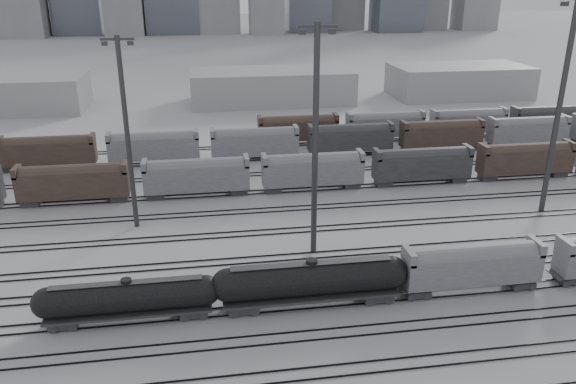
{
  "coord_description": "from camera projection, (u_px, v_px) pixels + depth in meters",
  "views": [
    {
      "loc": [
        -7.88,
        -45.06,
        29.93
      ],
      "look_at": [
        2.59,
        21.26,
        4.0
      ],
      "focal_mm": 35.0,
      "sensor_mm": 36.0,
      "label": 1
    }
  ],
  "objects": [
    {
      "name": "bg_string_near",
      "position": [
        313.0,
        172.0,
        83.09
      ],
      "size": [
        151.0,
        3.0,
        5.6
      ],
      "color": "gray",
      "rests_on": "ground"
    },
    {
      "name": "tank_car_b",
      "position": [
        311.0,
        280.0,
        53.63
      ],
      "size": [
        19.12,
        3.19,
        4.73
      ],
      "color": "#262629",
      "rests_on": "ground"
    },
    {
      "name": "light_mast_b",
      "position": [
        127.0,
        131.0,
        67.23
      ],
      "size": [
        3.8,
        0.61,
        23.72
      ],
      "color": "#363638",
      "rests_on": "ground"
    },
    {
      "name": "light_mast_d",
      "position": [
        560.0,
        103.0,
        71.09
      ],
      "size": [
        4.47,
        0.72,
        27.95
      ],
      "color": "#363638",
      "rests_on": "ground"
    },
    {
      "name": "light_mast_c",
      "position": [
        315.0,
        138.0,
        60.21
      ],
      "size": [
        4.11,
        0.66,
        25.71
      ],
      "color": "#363638",
      "rests_on": "ground"
    },
    {
      "name": "tank_car_a",
      "position": [
        128.0,
        298.0,
        51.26
      ],
      "size": [
        16.92,
        2.82,
        4.18
      ],
      "color": "#262629",
      "rests_on": "ground"
    },
    {
      "name": "warehouse_right",
      "position": [
        459.0,
        81.0,
        148.28
      ],
      "size": [
        35.0,
        18.0,
        8.0
      ],
      "primitive_type": "cube",
      "color": "#AAAAAC",
      "rests_on": "ground"
    },
    {
      "name": "bg_string_mid",
      "position": [
        350.0,
        140.0,
        99.29
      ],
      "size": [
        151.0,
        3.0,
        5.6
      ],
      "color": "#262629",
      "rests_on": "ground"
    },
    {
      "name": "hopper_car_a",
      "position": [
        472.0,
        264.0,
        55.87
      ],
      "size": [
        14.06,
        2.79,
        5.03
      ],
      "color": "#262629",
      "rests_on": "ground"
    },
    {
      "name": "bg_string_far",
      "position": [
        427.0,
        125.0,
        109.21
      ],
      "size": [
        66.0,
        3.0,
        5.6
      ],
      "color": "#48362D",
      "rests_on": "ground"
    },
    {
      "name": "ground",
      "position": [
        296.0,
        312.0,
        53.45
      ],
      "size": [
        900.0,
        900.0,
        0.0
      ],
      "primitive_type": "plane",
      "color": "silver",
      "rests_on": "ground"
    },
    {
      "name": "tracks",
      "position": [
        272.0,
        233.0,
        69.55
      ],
      "size": [
        220.0,
        71.5,
        0.16
      ],
      "color": "black",
      "rests_on": "ground"
    },
    {
      "name": "warehouse_mid",
      "position": [
        271.0,
        86.0,
        141.0
      ],
      "size": [
        40.0,
        18.0,
        8.0
      ],
      "primitive_type": "cube",
      "color": "#AAAAAC",
      "rests_on": "ground"
    }
  ]
}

